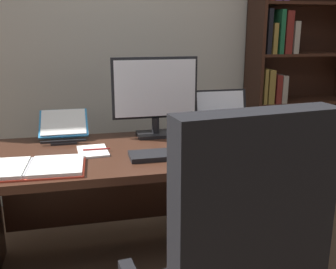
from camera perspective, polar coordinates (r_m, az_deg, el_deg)
name	(u,v)px	position (r m, az deg, el deg)	size (l,w,h in m)	color
wall_back	(139,31)	(3.13, -4.18, 14.82)	(4.83, 0.12, 2.66)	beige
desk	(147,176)	(2.25, -3.14, -6.11)	(1.79, 0.76, 0.72)	#381E14
bookshelf	(291,60)	(3.32, 17.39, 10.36)	(0.86, 0.31, 2.30)	#381E14
monitor	(155,96)	(2.32, -1.88, 5.57)	(0.51, 0.16, 0.47)	black
laptop	(226,123)	(2.48, 8.37, 1.65)	(0.35, 0.30, 0.25)	black
keyboard	(171,154)	(1.98, 0.45, -2.87)	(0.42, 0.15, 0.02)	black
computer_mouse	(227,149)	(2.07, 8.58, -2.05)	(0.06, 0.10, 0.04)	black
reading_stand_with_book	(64,126)	(2.37, -14.92, 1.22)	(0.28, 0.28, 0.15)	black
open_binder	(28,168)	(1.90, -19.62, -4.58)	(0.52, 0.31, 0.02)	#DB422D
notepad	(93,151)	(2.09, -10.87, -2.38)	(0.15, 0.21, 0.01)	white
pen	(97,149)	(2.09, -10.33, -2.11)	(0.01, 0.01, 0.14)	maroon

